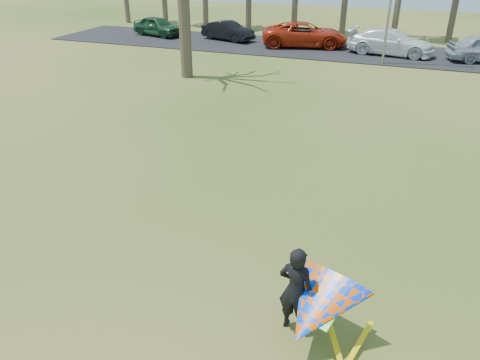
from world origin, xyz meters
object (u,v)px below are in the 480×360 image
(car_1, at_px, (228,31))
(car_3, at_px, (391,42))
(kite_flyer, at_px, (313,306))
(car_2, at_px, (305,34))
(car_0, at_px, (158,26))

(car_1, bearing_deg, car_3, -77.85)
(car_1, relative_size, car_3, 0.75)
(car_1, height_order, kite_flyer, kite_flyer)
(car_3, bearing_deg, kite_flyer, -171.11)
(car_2, bearing_deg, kite_flyer, 179.40)
(car_0, xyz_separation_m, car_1, (5.97, 0.15, -0.04))
(car_0, relative_size, car_2, 0.71)
(car_0, height_order, car_2, car_2)
(car_1, bearing_deg, car_0, 108.34)
(car_0, relative_size, kite_flyer, 1.81)
(car_0, bearing_deg, car_2, -75.12)
(car_0, bearing_deg, car_3, -76.83)
(car_0, height_order, car_1, car_0)
(kite_flyer, bearing_deg, car_2, 103.64)
(car_1, relative_size, car_2, 0.70)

